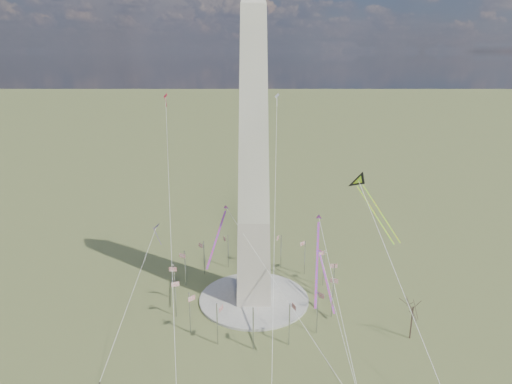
{
  "coord_description": "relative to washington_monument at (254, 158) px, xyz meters",
  "views": [
    {
      "loc": [
        1.23,
        -133.4,
        78.54
      ],
      "look_at": [
        0.65,
        0.0,
        37.37
      ],
      "focal_mm": 32.0,
      "sensor_mm": 36.0,
      "label": 1
    }
  ],
  "objects": [
    {
      "name": "kite_small_red",
      "position": [
        -33.78,
        41.89,
        14.14
      ],
      "size": [
        1.87,
        1.71,
        5.18
      ],
      "rotation": [
        0.0,
        0.0,
        3.13
      ],
      "color": "red",
      "rests_on": "ground"
    },
    {
      "name": "kite_delta_black",
      "position": [
        33.77,
        5.2,
        -9.52
      ],
      "size": [
        14.17,
        21.3,
        17.76
      ],
      "rotation": [
        0.0,
        0.0,
        3.6
      ],
      "color": "black",
      "rests_on": "ground"
    },
    {
      "name": "washington_monument",
      "position": [
        0.0,
        0.0,
        0.0
      ],
      "size": [
        15.56,
        15.56,
        100.0
      ],
      "color": "#B7A99A",
      "rests_on": "plaza"
    },
    {
      "name": "plaza",
      "position": [
        0.0,
        0.0,
        -47.55
      ],
      "size": [
        36.0,
        36.0,
        0.8
      ],
      "primitive_type": "cylinder",
      "color": "#B6B3A7",
      "rests_on": "ground"
    },
    {
      "name": "kite_small_white",
      "position": [
        8.61,
        46.66,
        13.75
      ],
      "size": [
        1.71,
        1.81,
        5.1
      ],
      "rotation": [
        0.0,
        0.0,
        3.06
      ],
      "color": "white",
      "rests_on": "ground"
    },
    {
      "name": "kite_streamer_left",
      "position": [
        17.21,
        -21.54,
        -19.07
      ],
      "size": [
        4.6,
        23.51,
        16.18
      ],
      "rotation": [
        0.0,
        0.0,
        3.0
      ],
      "color": "#FF282E",
      "rests_on": "ground"
    },
    {
      "name": "kite_streamer_mid",
      "position": [
        -10.69,
        -1.77,
        -22.05
      ],
      "size": [
        5.85,
        19.4,
        13.53
      ],
      "rotation": [
        0.0,
        0.0,
        2.9
      ],
      "color": "#FF282E",
      "rests_on": "ground"
    },
    {
      "name": "kite_diamond_purple",
      "position": [
        -32.81,
        9.19,
        -26.53
      ],
      "size": [
        2.25,
        2.79,
        8.15
      ],
      "rotation": [
        0.0,
        0.0,
        2.25
      ],
      "color": "navy",
      "rests_on": "ground"
    },
    {
      "name": "flagpole_ring",
      "position": [
        -0.0,
        -0.0,
        -40.68
      ],
      "size": [
        54.4,
        54.4,
        13.0
      ],
      "color": "#B7BBBE",
      "rests_on": "ground"
    },
    {
      "name": "ground",
      "position": [
        0.0,
        0.0,
        -47.95
      ],
      "size": [
        2000.0,
        2000.0,
        0.0
      ],
      "primitive_type": "plane",
      "color": "#5B6432",
      "rests_on": "ground"
    },
    {
      "name": "kite_streamer_right",
      "position": [
        22.84,
        -0.57,
        -37.8
      ],
      "size": [
        3.76,
        19.15,
        13.17
      ],
      "rotation": [
        0.0,
        0.0,
        3.28
      ],
      "color": "#FF282E",
      "rests_on": "ground"
    },
    {
      "name": "tree_near",
      "position": [
        44.81,
        -20.83,
        -37.03
      ],
      "size": [
        8.75,
        8.75,
        15.32
      ],
      "color": "#4D362E",
      "rests_on": "ground"
    }
  ]
}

